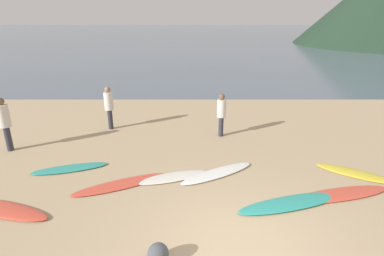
# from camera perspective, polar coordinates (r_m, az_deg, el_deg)

# --- Properties ---
(ground_plane) EXTENTS (120.00, 120.00, 0.20)m
(ground_plane) POSITION_cam_1_polar(r_m,az_deg,el_deg) (15.29, 3.31, 3.81)
(ground_plane) COLOR tan
(ground_plane) RESTS_ON ground
(ocean_water) EXTENTS (140.00, 100.00, 0.01)m
(ocean_water) POSITION_cam_1_polar(r_m,az_deg,el_deg) (65.82, 0.83, 16.62)
(ocean_water) COLOR slate
(ocean_water) RESTS_ON ground
(surfboard_0) EXTENTS (2.55, 1.27, 0.09)m
(surfboard_0) POSITION_cam_1_polar(r_m,az_deg,el_deg) (8.51, -31.32, -12.47)
(surfboard_0) COLOR #D84C38
(surfboard_0) RESTS_ON ground
(surfboard_1) EXTENTS (2.13, 1.10, 0.07)m
(surfboard_1) POSITION_cam_1_polar(r_m,az_deg,el_deg) (9.70, -21.36, -6.86)
(surfboard_1) COLOR teal
(surfboard_1) RESTS_ON ground
(surfboard_2) EXTENTS (2.48, 1.58, 0.06)m
(surfboard_2) POSITION_cam_1_polar(r_m,az_deg,el_deg) (8.48, -12.79, -9.96)
(surfboard_2) COLOR #D84C38
(surfboard_2) RESTS_ON ground
(surfboard_3) EXTENTS (2.04, 1.15, 0.07)m
(surfboard_3) POSITION_cam_1_polar(r_m,az_deg,el_deg) (8.61, -3.60, -8.93)
(surfboard_3) COLOR silver
(surfboard_3) RESTS_ON ground
(surfboard_4) EXTENTS (2.26, 1.66, 0.07)m
(surfboard_4) POSITION_cam_1_polar(r_m,az_deg,el_deg) (8.82, 4.64, -8.20)
(surfboard_4) COLOR white
(surfboard_4) RESTS_ON ground
(surfboard_5) EXTENTS (2.74, 1.32, 0.09)m
(surfboard_5) POSITION_cam_1_polar(r_m,az_deg,el_deg) (7.88, 17.60, -12.89)
(surfboard_5) COLOR teal
(surfboard_5) RESTS_ON ground
(surfboard_6) EXTENTS (2.75, 1.17, 0.07)m
(surfboard_6) POSITION_cam_1_polar(r_m,az_deg,el_deg) (8.66, 25.34, -10.87)
(surfboard_6) COLOR #D84C38
(surfboard_6) RESTS_ON ground
(surfboard_7) EXTENTS (2.01, 1.58, 0.08)m
(surfboard_7) POSITION_cam_1_polar(r_m,az_deg,el_deg) (9.88, 27.59, -7.34)
(surfboard_7) COLOR yellow
(surfboard_7) RESTS_ON ground
(person_0) EXTENTS (0.36, 0.36, 1.77)m
(person_0) POSITION_cam_1_polar(r_m,az_deg,el_deg) (11.52, -30.98, 1.26)
(person_0) COLOR #2D2D38
(person_0) RESTS_ON ground
(person_1) EXTENTS (0.32, 0.32, 1.57)m
(person_1) POSITION_cam_1_polar(r_m,az_deg,el_deg) (11.17, 5.42, 3.00)
(person_1) COLOR #2D2D38
(person_1) RESTS_ON ground
(person_2) EXTENTS (0.34, 0.34, 1.66)m
(person_2) POSITION_cam_1_polar(r_m,az_deg,el_deg) (12.24, -14.87, 4.20)
(person_2) COLOR #2D2D38
(person_2) RESTS_ON ground
(beach_rock_near) EXTENTS (0.38, 0.38, 0.38)m
(beach_rock_near) POSITION_cam_1_polar(r_m,az_deg,el_deg) (6.05, -6.16, -21.77)
(beach_rock_near) COLOR #474C51
(beach_rock_near) RESTS_ON ground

